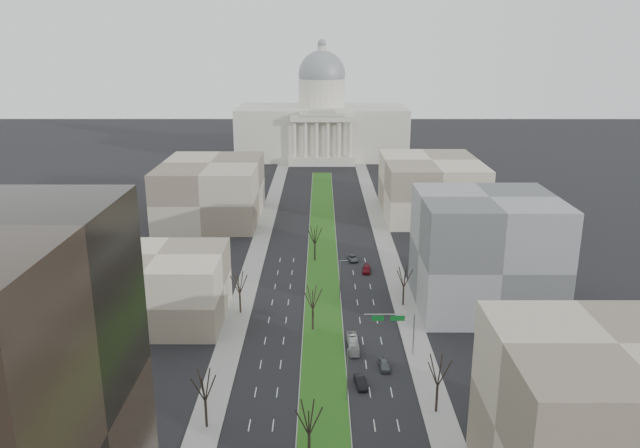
{
  "coord_description": "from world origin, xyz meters",
  "views": [
    {
      "loc": [
        -0.45,
        -31.28,
        54.7
      ],
      "look_at": [
        -0.63,
        107.06,
        13.72
      ],
      "focal_mm": 35.0,
      "sensor_mm": 36.0,
      "label": 1
    }
  ],
  "objects_px": {
    "car_grey_far": "(353,258)",
    "car_red": "(367,269)",
    "box_van": "(353,344)",
    "car_black": "(361,382)",
    "car_grey_near": "(384,364)"
  },
  "relations": [
    {
      "from": "car_grey_far",
      "to": "box_van",
      "type": "xyz_separation_m",
      "value": [
        -2.29,
        -47.96,
        0.36
      ]
    },
    {
      "from": "car_black",
      "to": "car_red",
      "type": "bearing_deg",
      "value": 77.24
    },
    {
      "from": "car_grey_near",
      "to": "car_grey_far",
      "type": "distance_m",
      "value": 55.07
    },
    {
      "from": "car_grey_far",
      "to": "car_black",
      "type": "bearing_deg",
      "value": -99.0
    },
    {
      "from": "car_grey_near",
      "to": "box_van",
      "type": "distance_m",
      "value": 8.69
    },
    {
      "from": "car_grey_near",
      "to": "car_black",
      "type": "bearing_deg",
      "value": -131.85
    },
    {
      "from": "car_grey_near",
      "to": "car_red",
      "type": "bearing_deg",
      "value": 85.97
    },
    {
      "from": "car_black",
      "to": "car_red",
      "type": "xyz_separation_m",
      "value": [
        4.65,
        52.37,
        -0.06
      ]
    },
    {
      "from": "box_van",
      "to": "car_grey_near",
      "type": "bearing_deg",
      "value": -56.03
    },
    {
      "from": "car_grey_near",
      "to": "car_red",
      "type": "height_order",
      "value": "car_grey_near"
    },
    {
      "from": "car_grey_near",
      "to": "car_black",
      "type": "height_order",
      "value": "car_black"
    },
    {
      "from": "car_grey_far",
      "to": "car_grey_near",
      "type": "bearing_deg",
      "value": -94.5
    },
    {
      "from": "car_grey_far",
      "to": "box_van",
      "type": "height_order",
      "value": "box_van"
    },
    {
      "from": "car_red",
      "to": "car_grey_far",
      "type": "distance_m",
      "value": 8.86
    },
    {
      "from": "car_grey_far",
      "to": "car_red",
      "type": "bearing_deg",
      "value": -77.87
    }
  ]
}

